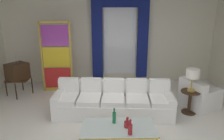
# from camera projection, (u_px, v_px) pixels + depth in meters

# --- Properties ---
(ground_plane) EXTENTS (16.00, 16.00, 0.00)m
(ground_plane) POSITION_uv_depth(u_px,v_px,m) (113.00, 125.00, 5.01)
(ground_plane) COLOR white
(wall_rear) EXTENTS (8.00, 0.12, 3.00)m
(wall_rear) POSITION_uv_depth(u_px,v_px,m) (110.00, 40.00, 7.51)
(wall_rear) COLOR silver
(wall_rear) RESTS_ON ground
(curtained_window) EXTENTS (2.00, 0.17, 2.70)m
(curtained_window) POSITION_uv_depth(u_px,v_px,m) (120.00, 33.00, 7.29)
(curtained_window) COLOR white
(curtained_window) RESTS_ON ground
(couch_white_long) EXTENTS (2.98, 1.13, 0.86)m
(couch_white_long) POSITION_uv_depth(u_px,v_px,m) (114.00, 101.00, 5.50)
(couch_white_long) COLOR white
(couch_white_long) RESTS_ON ground
(coffee_table) EXTENTS (1.43, 0.71, 0.41)m
(coffee_table) POSITION_uv_depth(u_px,v_px,m) (119.00, 128.00, 4.17)
(coffee_table) COLOR silver
(coffee_table) RESTS_ON ground
(bottle_blue_decanter) EXTENTS (0.08, 0.08, 0.31)m
(bottle_blue_decanter) POSITION_uv_depth(u_px,v_px,m) (130.00, 128.00, 3.88)
(bottle_blue_decanter) COLOR maroon
(bottle_blue_decanter) RESTS_ON coffee_table
(bottle_crystal_tall) EXTENTS (0.12, 0.12, 0.22)m
(bottle_crystal_tall) POSITION_uv_depth(u_px,v_px,m) (127.00, 124.00, 4.13)
(bottle_crystal_tall) COLOR maroon
(bottle_crystal_tall) RESTS_ON coffee_table
(bottle_amber_squat) EXTENTS (0.07, 0.07, 0.33)m
(bottle_amber_squat) POSITION_uv_depth(u_px,v_px,m) (114.00, 117.00, 4.26)
(bottle_amber_squat) COLOR #196B3D
(bottle_amber_squat) RESTS_ON coffee_table
(vintage_tv) EXTENTS (0.75, 0.77, 1.35)m
(vintage_tv) POSITION_uv_depth(u_px,v_px,m) (17.00, 72.00, 6.49)
(vintage_tv) COLOR #382314
(vintage_tv) RESTS_ON ground
(armchair_white) EXTENTS (1.09, 1.08, 0.80)m
(armchair_white) POSITION_uv_depth(u_px,v_px,m) (198.00, 97.00, 5.79)
(armchair_white) COLOR white
(armchair_white) RESTS_ON ground
(stained_glass_divider) EXTENTS (0.95, 0.05, 2.20)m
(stained_glass_divider) POSITION_uv_depth(u_px,v_px,m) (57.00, 59.00, 6.72)
(stained_glass_divider) COLOR gold
(stained_glass_divider) RESTS_ON ground
(peacock_figurine) EXTENTS (0.44, 0.60, 0.50)m
(peacock_figurine) POSITION_uv_depth(u_px,v_px,m) (72.00, 88.00, 6.66)
(peacock_figurine) COLOR beige
(peacock_figurine) RESTS_ON ground
(round_side_table) EXTENTS (0.48, 0.48, 0.59)m
(round_side_table) POSITION_uv_depth(u_px,v_px,m) (190.00, 100.00, 5.47)
(round_side_table) COLOR #382314
(round_side_table) RESTS_ON ground
(table_lamp_brass) EXTENTS (0.32, 0.32, 0.57)m
(table_lamp_brass) POSITION_uv_depth(u_px,v_px,m) (193.00, 74.00, 5.28)
(table_lamp_brass) COLOR #B29338
(table_lamp_brass) RESTS_ON round_side_table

